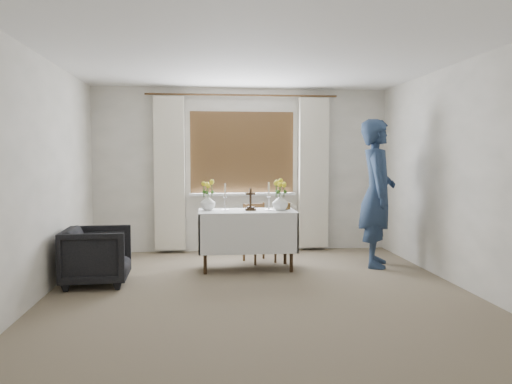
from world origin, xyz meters
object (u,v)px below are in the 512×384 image
Objects in this scene: armchair at (97,256)px; flower_vase_right at (280,202)px; wooden_cross at (250,199)px; flower_vase_left at (208,202)px; wooden_chair at (260,233)px; altar_table at (247,240)px; person at (377,193)px.

armchair is 3.46× the size of flower_vase_right.
wooden_cross is 0.56m from flower_vase_left.
wooden_chair is 0.91m from flower_vase_left.
altar_table is 1.83m from person.
wooden_chair is at bearing 66.84° from wooden_cross.
person is at bearing -82.16° from armchair.
wooden_chair is 0.69m from flower_vase_right.
flower_vase_right reaches higher than armchair.
armchair is 2.52× the size of wooden_cross.
person is 1.31m from flower_vase_right.
person is 1.69m from wooden_cross.
wooden_chair is at bearing -64.71° from armchair.
wooden_chair is at bearing 63.24° from altar_table.
wooden_cross is at bearing -135.06° from wooden_chair.
wooden_chair is at bearing 25.04° from flower_vase_left.
flower_vase_right is (0.43, -0.04, 0.49)m from altar_table.
armchair is (-1.97, -1.03, -0.07)m from wooden_chair.
wooden_chair is 0.68m from wooden_cross.
person is at bearing -1.33° from wooden_cross.
flower_vase_right is at bearing -88.72° from wooden_chair.
person reaches higher than flower_vase_left.
person is (1.52, -0.41, 0.57)m from wooden_chair.
flower_vase_left is (-0.71, -0.33, 0.46)m from wooden_chair.
flower_vase_right reaches higher than flower_vase_left.
person is (1.73, 0.01, 0.59)m from altar_table.
armchair is 1.99m from wooden_cross.
person reaches higher than flower_vase_right.
flower_vase_right is at bearing 109.21° from person.
altar_table is 0.65m from flower_vase_right.
altar_table is at bearing 166.11° from wooden_cross.
wooden_chair is (0.21, 0.42, 0.02)m from altar_table.
armchair is at bearing -151.09° from flower_vase_left.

